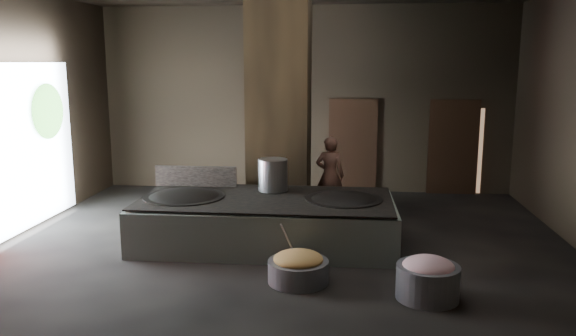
# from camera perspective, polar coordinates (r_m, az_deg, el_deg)

# --- Properties ---
(floor) EXTENTS (10.00, 9.00, 0.10)m
(floor) POSITION_cam_1_polar(r_m,az_deg,el_deg) (9.85, -0.43, -8.30)
(floor) COLOR black
(floor) RESTS_ON ground
(back_wall) EXTENTS (10.00, 0.10, 4.50)m
(back_wall) POSITION_cam_1_polar(r_m,az_deg,el_deg) (13.87, 1.69, 6.95)
(back_wall) COLOR black
(back_wall) RESTS_ON ground
(front_wall) EXTENTS (10.00, 0.10, 4.50)m
(front_wall) POSITION_cam_1_polar(r_m,az_deg,el_deg) (4.90, -6.47, -0.02)
(front_wall) COLOR black
(front_wall) RESTS_ON ground
(pillar) EXTENTS (1.20, 1.20, 4.50)m
(pillar) POSITION_cam_1_polar(r_m,az_deg,el_deg) (11.27, -0.87, 6.09)
(pillar) COLOR black
(pillar) RESTS_ON ground
(hearth_platform) EXTENTS (4.49, 2.20, 0.77)m
(hearth_platform) POSITION_cam_1_polar(r_m,az_deg,el_deg) (9.91, -2.23, -5.53)
(hearth_platform) COLOR #A9BCAB
(hearth_platform) RESTS_ON ground
(platform_cap) EXTENTS (4.35, 2.09, 0.03)m
(platform_cap) POSITION_cam_1_polar(r_m,az_deg,el_deg) (9.80, -2.25, -3.13)
(platform_cap) COLOR black
(platform_cap) RESTS_ON hearth_platform
(wok_left) EXTENTS (1.40, 1.40, 0.39)m
(wok_left) POSITION_cam_1_polar(r_m,az_deg,el_deg) (10.08, -10.49, -3.30)
(wok_left) COLOR black
(wok_left) RESTS_ON hearth_platform
(wok_left_rim) EXTENTS (1.43, 1.43, 0.05)m
(wok_left_rim) POSITION_cam_1_polar(r_m,az_deg,el_deg) (10.06, -10.51, -2.91)
(wok_left_rim) COLOR black
(wok_left_rim) RESTS_ON hearth_platform
(wok_right) EXTENTS (1.31, 1.31, 0.37)m
(wok_right) POSITION_cam_1_polar(r_m,az_deg,el_deg) (9.77, 5.67, -3.62)
(wok_right) COLOR black
(wok_right) RESTS_ON hearth_platform
(wok_right_rim) EXTENTS (1.34, 1.34, 0.05)m
(wok_right_rim) POSITION_cam_1_polar(r_m,az_deg,el_deg) (9.75, 5.68, -3.22)
(wok_right_rim) COLOR black
(wok_right_rim) RESTS_ON hearth_platform
(stock_pot) EXTENTS (0.54, 0.54, 0.58)m
(stock_pot) POSITION_cam_1_polar(r_m,az_deg,el_deg) (10.26, -1.55, -0.70)
(stock_pot) COLOR #9FA2A6
(stock_pot) RESTS_ON hearth_platform
(splash_guard) EXTENTS (1.55, 0.08, 0.39)m
(splash_guard) POSITION_cam_1_polar(r_m,az_deg,el_deg) (10.76, -9.34, -0.83)
(splash_guard) COLOR black
(splash_guard) RESTS_ON hearth_platform
(cook) EXTENTS (0.65, 0.47, 1.64)m
(cook) POSITION_cam_1_polar(r_m,az_deg,el_deg) (11.79, 4.28, -0.75)
(cook) COLOR #955E4B
(cook) RESTS_ON ground
(veg_basin) EXTENTS (1.10, 1.10, 0.33)m
(veg_basin) POSITION_cam_1_polar(r_m,az_deg,el_deg) (8.30, 1.05, -10.44)
(veg_basin) COLOR slate
(veg_basin) RESTS_ON ground
(veg_fill) EXTENTS (0.73, 0.73, 0.22)m
(veg_fill) POSITION_cam_1_polar(r_m,az_deg,el_deg) (8.23, 1.05, -9.23)
(veg_fill) COLOR #A0A44F
(veg_fill) RESTS_ON veg_basin
(ladle) EXTENTS (0.25, 0.28, 0.63)m
(ladle) POSITION_cam_1_polar(r_m,az_deg,el_deg) (8.32, 0.11, -7.55)
(ladle) COLOR #9FA2A6
(ladle) RESTS_ON veg_basin
(meat_basin) EXTENTS (1.04, 1.04, 0.47)m
(meat_basin) POSITION_cam_1_polar(r_m,az_deg,el_deg) (7.96, 14.00, -11.17)
(meat_basin) COLOR slate
(meat_basin) RESTS_ON ground
(meat_fill) EXTENTS (0.71, 0.71, 0.27)m
(meat_fill) POSITION_cam_1_polar(r_m,az_deg,el_deg) (7.88, 14.07, -9.71)
(meat_fill) COLOR pink
(meat_fill) RESTS_ON meat_basin
(doorway_near) EXTENTS (1.18, 0.08, 2.38)m
(doorway_near) POSITION_cam_1_polar(r_m,az_deg,el_deg) (13.85, 6.59, 2.09)
(doorway_near) COLOR black
(doorway_near) RESTS_ON ground
(doorway_near_glow) EXTENTS (0.80, 0.04, 1.89)m
(doorway_near_glow) POSITION_cam_1_polar(r_m,az_deg,el_deg) (14.09, 7.37, 2.02)
(doorway_near_glow) COLOR #8C6647
(doorway_near_glow) RESTS_ON ground
(doorway_far) EXTENTS (1.18, 0.08, 2.38)m
(doorway_far) POSITION_cam_1_polar(r_m,az_deg,el_deg) (14.09, 16.40, 1.87)
(doorway_far) COLOR black
(doorway_far) RESTS_ON ground
(doorway_far_glow) EXTENTS (0.87, 0.04, 2.06)m
(doorway_far_glow) POSITION_cam_1_polar(r_m,az_deg,el_deg) (14.18, 17.42, 1.66)
(doorway_far_glow) COLOR #8C6647
(doorway_far_glow) RESTS_ON ground
(left_opening) EXTENTS (0.04, 4.20, 3.10)m
(left_opening) POSITION_cam_1_polar(r_m,az_deg,el_deg) (11.30, -26.12, 1.69)
(left_opening) COLOR white
(left_opening) RESTS_ON ground
(tree_silhouette) EXTENTS (0.28, 1.10, 1.10)m
(tree_silhouette) POSITION_cam_1_polar(r_m,az_deg,el_deg) (12.13, -23.21, 5.32)
(tree_silhouette) COLOR #194714
(tree_silhouette) RESTS_ON left_opening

